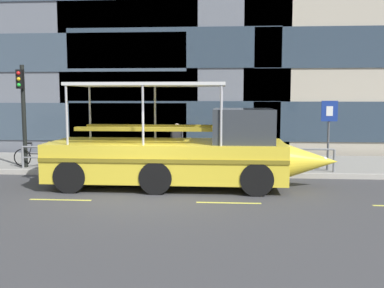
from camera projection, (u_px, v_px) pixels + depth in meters
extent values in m
plane|color=#3D3D3F|center=(148.00, 195.00, 13.20)|extent=(120.00, 120.00, 0.00)
cube|color=gray|center=(171.00, 164.00, 18.74)|extent=(32.00, 4.80, 0.18)
cube|color=#B2ADA3|center=(163.00, 174.00, 16.27)|extent=(32.00, 0.18, 0.18)
cube|color=#DBD64C|center=(60.00, 200.00, 12.56)|extent=(1.80, 0.12, 0.01)
cube|color=#DBD64C|center=(229.00, 203.00, 12.21)|extent=(1.80, 0.12, 0.01)
cube|color=#3D4C5B|center=(62.00, 122.00, 21.74)|extent=(12.38, 0.06, 1.86)
cube|color=#3D4C5B|center=(60.00, 52.00, 21.37)|extent=(12.38, 0.06, 1.86)
cube|color=#2D3D4C|center=(173.00, 121.00, 21.32)|extent=(10.33, 0.06, 1.92)
cube|color=#2D3D4C|center=(173.00, 48.00, 20.94)|extent=(10.33, 0.06, 1.92)
cube|color=#2D3D4C|center=(374.00, 122.00, 20.61)|extent=(11.28, 0.06, 1.91)
cube|color=#2D3D4C|center=(378.00, 47.00, 20.24)|extent=(11.28, 0.06, 1.91)
cylinder|color=gray|center=(174.00, 148.00, 16.48)|extent=(11.78, 0.07, 0.07)
cylinder|color=gray|center=(174.00, 159.00, 16.52)|extent=(11.78, 0.06, 0.06)
cylinder|color=gray|center=(23.00, 157.00, 16.96)|extent=(0.09, 0.09, 0.83)
cylinder|color=gray|center=(72.00, 158.00, 16.81)|extent=(0.09, 0.09, 0.83)
cylinder|color=gray|center=(123.00, 158.00, 16.67)|extent=(0.09, 0.09, 0.83)
cylinder|color=gray|center=(174.00, 159.00, 16.52)|extent=(0.09, 0.09, 0.83)
cylinder|color=gray|center=(227.00, 160.00, 16.38)|extent=(0.09, 0.09, 0.83)
cylinder|color=gray|center=(280.00, 160.00, 16.23)|extent=(0.09, 0.09, 0.83)
cylinder|color=gray|center=(334.00, 161.00, 16.08)|extent=(0.09, 0.09, 0.83)
cylinder|color=black|center=(24.00, 117.00, 17.01)|extent=(0.16, 0.16, 3.96)
cube|color=black|center=(20.00, 79.00, 16.65)|extent=(0.24, 0.20, 0.72)
sphere|color=red|center=(18.00, 73.00, 16.52)|extent=(0.14, 0.14, 0.14)
sphere|color=gold|center=(19.00, 79.00, 16.54)|extent=(0.14, 0.14, 0.14)
sphere|color=green|center=(19.00, 85.00, 16.57)|extent=(0.14, 0.14, 0.14)
cylinder|color=#4C4F54|center=(328.00, 136.00, 16.44)|extent=(0.08, 0.08, 2.57)
cube|color=navy|center=(329.00, 111.00, 16.29)|extent=(0.60, 0.04, 0.76)
cube|color=white|center=(330.00, 111.00, 16.27)|extent=(0.24, 0.01, 0.36)
torus|color=black|center=(48.00, 158.00, 17.28)|extent=(0.70, 0.04, 0.70)
torus|color=black|center=(22.00, 158.00, 17.36)|extent=(0.70, 0.04, 0.70)
cylinder|color=black|center=(35.00, 154.00, 17.30)|extent=(0.95, 0.04, 0.04)
cylinder|color=black|center=(30.00, 150.00, 17.30)|extent=(0.19, 0.04, 0.51)
cube|color=black|center=(29.00, 143.00, 17.27)|extent=(0.20, 0.08, 0.06)
cylinder|color=#A5A5AA|center=(47.00, 145.00, 17.23)|extent=(0.03, 0.46, 0.03)
cube|color=yellow|center=(167.00, 160.00, 14.38)|extent=(7.55, 2.62, 1.21)
cone|color=yellow|center=(311.00, 161.00, 14.04)|extent=(1.70, 1.14, 1.14)
cylinder|color=yellow|center=(55.00, 159.00, 14.66)|extent=(0.38, 1.14, 1.14)
cube|color=olive|center=(161.00, 161.00, 13.05)|extent=(7.55, 0.04, 0.12)
sphere|color=white|center=(324.00, 160.00, 14.00)|extent=(0.22, 0.22, 0.22)
cube|color=#33383D|center=(243.00, 125.00, 14.08)|extent=(1.89, 2.20, 1.07)
cube|color=silver|center=(149.00, 85.00, 14.16)|extent=(4.91, 2.41, 0.10)
cylinder|color=#B2B2B7|center=(222.00, 113.00, 15.23)|extent=(0.07, 0.07, 1.79)
cylinder|color=#B2B2B7|center=(221.00, 116.00, 12.95)|extent=(0.07, 0.07, 1.79)
cylinder|color=#B2B2B7|center=(155.00, 113.00, 15.41)|extent=(0.07, 0.07, 1.79)
cylinder|color=#B2B2B7|center=(143.00, 116.00, 13.12)|extent=(0.07, 0.07, 1.79)
cylinder|color=#B2B2B7|center=(90.00, 112.00, 15.58)|extent=(0.07, 0.07, 1.79)
cylinder|color=#B2B2B7|center=(67.00, 115.00, 13.29)|extent=(0.07, 0.07, 1.79)
cube|color=olive|center=(153.00, 126.00, 14.93)|extent=(4.52, 0.28, 0.12)
cube|color=olive|center=(146.00, 129.00, 13.69)|extent=(4.52, 0.28, 0.12)
cylinder|color=black|center=(252.00, 166.00, 15.41)|extent=(1.00, 0.28, 1.00)
cylinder|color=black|center=(257.00, 179.00, 13.02)|extent=(1.00, 0.28, 1.00)
cylinder|color=black|center=(166.00, 165.00, 15.63)|extent=(1.00, 0.28, 1.00)
cylinder|color=black|center=(156.00, 178.00, 13.24)|extent=(1.00, 0.28, 1.00)
cylinder|color=black|center=(94.00, 164.00, 15.83)|extent=(1.00, 0.28, 1.00)
cylinder|color=black|center=(70.00, 177.00, 13.44)|extent=(1.00, 0.28, 1.00)
cylinder|color=#1E2338|center=(250.00, 157.00, 17.37)|extent=(0.10, 0.10, 0.77)
cylinder|color=#1E2338|center=(249.00, 157.00, 17.24)|extent=(0.10, 0.10, 0.77)
cube|color=#38383D|center=(250.00, 141.00, 17.23)|extent=(0.26, 0.33, 0.54)
cylinder|color=#38383D|center=(252.00, 141.00, 17.41)|extent=(0.07, 0.07, 0.49)
cylinder|color=#38383D|center=(249.00, 142.00, 17.07)|extent=(0.07, 0.07, 0.49)
sphere|color=tan|center=(250.00, 130.00, 17.19)|extent=(0.21, 0.21, 0.21)
cylinder|color=black|center=(175.00, 156.00, 17.41)|extent=(0.11, 0.11, 0.85)
cylinder|color=black|center=(179.00, 156.00, 17.37)|extent=(0.11, 0.11, 0.85)
cube|color=#38383D|center=(177.00, 138.00, 17.31)|extent=(0.34, 0.23, 0.60)
cylinder|color=#38383D|center=(172.00, 138.00, 17.36)|extent=(0.07, 0.07, 0.54)
cylinder|color=#38383D|center=(182.00, 138.00, 17.27)|extent=(0.07, 0.07, 0.54)
sphere|color=beige|center=(177.00, 126.00, 17.26)|extent=(0.23, 0.23, 0.23)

